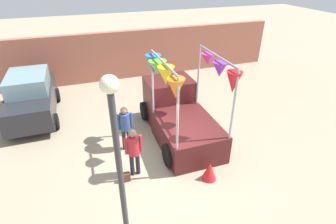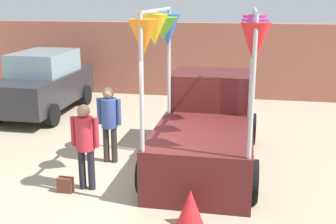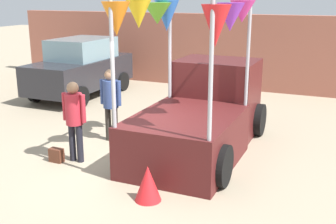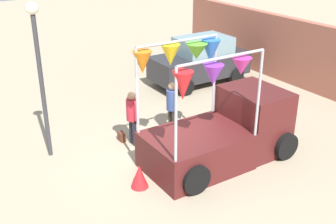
% 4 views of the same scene
% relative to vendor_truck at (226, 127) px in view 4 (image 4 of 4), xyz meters
% --- Properties ---
extents(ground_plane, '(60.00, 60.00, 0.00)m').
position_rel_vendor_truck_xyz_m(ground_plane, '(-0.94, -1.39, -0.93)').
color(ground_plane, gray).
extents(vendor_truck, '(2.48, 4.11, 3.28)m').
position_rel_vendor_truck_xyz_m(vendor_truck, '(0.00, 0.00, 0.00)').
color(vendor_truck, '#4C1919').
rests_on(vendor_truck, ground).
extents(parked_car, '(1.88, 4.00, 1.88)m').
position_rel_vendor_truck_xyz_m(parked_car, '(-5.26, 3.07, 0.02)').
color(parked_car, '#26262B').
rests_on(parked_car, ground).
extents(person_customer, '(0.53, 0.34, 1.63)m').
position_rel_vendor_truck_xyz_m(person_customer, '(-2.04, -1.76, 0.06)').
color(person_customer, black).
rests_on(person_customer, ground).
extents(person_vendor, '(0.53, 0.34, 1.66)m').
position_rel_vendor_truck_xyz_m(person_vendor, '(-2.03, -0.41, 0.07)').
color(person_vendor, '#2D2823').
rests_on(person_vendor, ground).
extents(handbag, '(0.28, 0.16, 0.28)m').
position_rel_vendor_truck_xyz_m(handbag, '(-2.39, -1.96, -0.79)').
color(handbag, '#592D1E').
rests_on(handbag, ground).
extents(street_lamp, '(0.32, 0.32, 4.23)m').
position_rel_vendor_truck_xyz_m(street_lamp, '(-2.73, -4.03, 1.81)').
color(street_lamp, '#333338').
rests_on(street_lamp, ground).
extents(folded_kite_bundle_crimson, '(0.57, 0.57, 0.60)m').
position_rel_vendor_truck_xyz_m(folded_kite_bundle_crimson, '(0.02, -2.70, -0.63)').
color(folded_kite_bundle_crimson, red).
rests_on(folded_kite_bundle_crimson, ground).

